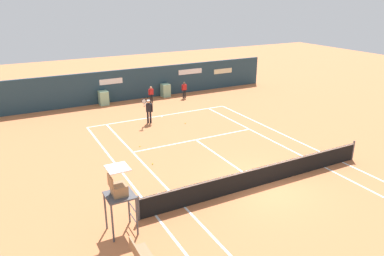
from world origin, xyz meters
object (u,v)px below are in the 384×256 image
object	(u,v)px
ball_kid_left_post	(151,93)
tennis_ball_mid_court	(140,146)
tennis_ball_near_service_line	(185,123)
ball_kid_right_post	(184,89)
umpire_chair	(119,192)
tennis_ball_by_sideline	(152,164)
player_on_baseline	(149,109)

from	to	relation	value
ball_kid_left_post	tennis_ball_mid_court	bearing A→B (deg)	61.67
ball_kid_left_post	tennis_ball_near_service_line	size ratio (longest dim) A/B	19.85
ball_kid_left_post	ball_kid_right_post	bearing A→B (deg)	177.86
tennis_ball_near_service_line	ball_kid_left_post	bearing A→B (deg)	90.63
umpire_chair	tennis_ball_mid_court	world-z (taller)	umpire_chair
umpire_chair	ball_kid_right_post	world-z (taller)	umpire_chair
ball_kid_right_post	tennis_ball_mid_court	bearing A→B (deg)	53.00
tennis_ball_near_service_line	tennis_ball_by_sideline	bearing A→B (deg)	-131.85
player_on_baseline	tennis_ball_near_service_line	bearing A→B (deg)	177.22
umpire_chair	ball_kid_right_post	bearing A→B (deg)	146.10
tennis_ball_mid_court	tennis_ball_near_service_line	distance (m)	4.79
player_on_baseline	ball_kid_left_post	bearing A→B (deg)	-85.25
tennis_ball_by_sideline	tennis_ball_near_service_line	size ratio (longest dim) A/B	1.00
ball_kid_left_post	ball_kid_right_post	xyz separation A→B (m)	(3.00, -0.00, 0.02)
umpire_chair	tennis_ball_near_service_line	size ratio (longest dim) A/B	38.73
umpire_chair	tennis_ball_by_sideline	size ratio (longest dim) A/B	38.73
ball_kid_left_post	umpire_chair	bearing A→B (deg)	62.19
player_on_baseline	ball_kid_right_post	bearing A→B (deg)	-108.83
ball_kid_left_post	player_on_baseline	bearing A→B (deg)	64.15
ball_kid_left_post	tennis_ball_mid_court	distance (m)	9.30
tennis_ball_mid_court	tennis_ball_by_sideline	bearing A→B (deg)	-95.68
ball_kid_left_post	tennis_ball_by_sideline	xyz separation A→B (m)	(-4.35, -10.86, -0.74)
umpire_chair	player_on_baseline	bearing A→B (deg)	153.52
player_on_baseline	ball_kid_right_post	xyz separation A→B (m)	(5.05, 4.66, -0.18)
tennis_ball_mid_court	ball_kid_right_post	bearing A→B (deg)	49.55
umpire_chair	tennis_ball_mid_court	bearing A→B (deg)	154.92
umpire_chair	ball_kid_right_post	size ratio (longest dim) A/B	1.90
umpire_chair	tennis_ball_mid_court	distance (m)	8.29
umpire_chair	tennis_ball_by_sideline	bearing A→B (deg)	146.49
ball_kid_right_post	player_on_baseline	bearing A→B (deg)	46.16
ball_kid_right_post	tennis_ball_mid_court	xyz separation A→B (m)	(-7.09, -8.32, -0.77)
player_on_baseline	ball_kid_right_post	world-z (taller)	player_on_baseline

